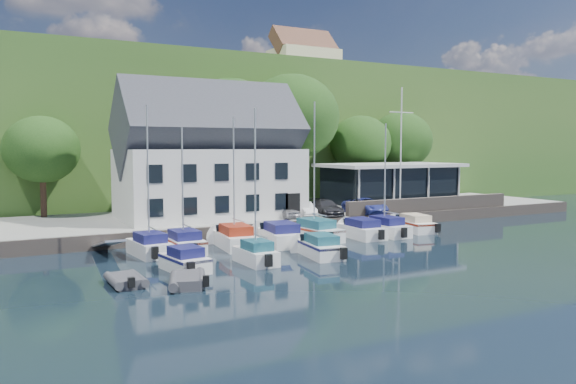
% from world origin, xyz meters
% --- Properties ---
extents(ground, '(180.00, 180.00, 0.00)m').
position_xyz_m(ground, '(0.00, 0.00, 0.00)').
color(ground, black).
rests_on(ground, ground).
extents(quay, '(60.00, 13.00, 1.00)m').
position_xyz_m(quay, '(0.00, 17.50, 0.50)').
color(quay, gray).
rests_on(quay, ground).
extents(quay_face, '(60.00, 0.30, 1.00)m').
position_xyz_m(quay_face, '(0.00, 11.00, 0.50)').
color(quay_face, '#665A51').
rests_on(quay_face, ground).
extents(hillside, '(160.00, 75.00, 16.00)m').
position_xyz_m(hillside, '(0.00, 62.00, 8.00)').
color(hillside, '#2B5620').
rests_on(hillside, ground).
extents(field_patch, '(50.00, 30.00, 0.30)m').
position_xyz_m(field_patch, '(8.00, 70.00, 16.15)').
color(field_patch, brown).
rests_on(field_patch, hillside).
extents(farmhouse, '(10.40, 7.00, 8.20)m').
position_xyz_m(farmhouse, '(22.00, 52.00, 20.10)').
color(farmhouse, beige).
rests_on(farmhouse, hillside).
extents(harbor_building, '(14.40, 8.20, 8.70)m').
position_xyz_m(harbor_building, '(-7.00, 16.50, 5.35)').
color(harbor_building, silver).
rests_on(harbor_building, quay).
extents(club_pavilion, '(13.20, 7.20, 4.10)m').
position_xyz_m(club_pavilion, '(11.00, 16.00, 3.05)').
color(club_pavilion, black).
rests_on(club_pavilion, quay).
extents(seawall, '(18.00, 0.50, 1.20)m').
position_xyz_m(seawall, '(12.00, 11.40, 1.60)').
color(seawall, '#665A51').
rests_on(seawall, quay).
extents(gangway, '(1.20, 6.00, 1.40)m').
position_xyz_m(gangway, '(-16.50, 9.00, 0.00)').
color(gangway, silver).
rests_on(gangway, ground).
extents(car_silver, '(1.38, 3.42, 1.16)m').
position_xyz_m(car_silver, '(-1.81, 13.25, 1.58)').
color(car_silver, '#B7B7BC').
rests_on(car_silver, quay).
extents(car_white, '(1.82, 3.54, 1.11)m').
position_xyz_m(car_white, '(0.21, 13.52, 1.56)').
color(car_white, silver).
rests_on(car_white, quay).
extents(car_dgrey, '(2.32, 4.57, 1.27)m').
position_xyz_m(car_dgrey, '(1.98, 13.09, 1.64)').
color(car_dgrey, '#2A292E').
rests_on(car_dgrey, quay).
extents(car_blue, '(1.68, 4.13, 1.41)m').
position_xyz_m(car_blue, '(5.64, 12.55, 1.70)').
color(car_blue, '#2E388F').
rests_on(car_blue, quay).
extents(flagpole, '(2.61, 0.20, 10.87)m').
position_xyz_m(flagpole, '(9.29, 12.40, 6.44)').
color(flagpole, silver).
rests_on(flagpole, quay).
extents(tree_0, '(5.99, 5.99, 8.19)m').
position_xyz_m(tree_0, '(-18.94, 22.77, 5.09)').
color(tree_0, '#163810').
rests_on(tree_0, quay).
extents(tree_2, '(8.74, 8.74, 11.94)m').
position_xyz_m(tree_2, '(-3.03, 21.48, 6.97)').
color(tree_2, '#163810').
rests_on(tree_2, quay).
extents(tree_3, '(9.40, 9.40, 12.85)m').
position_xyz_m(tree_3, '(3.83, 22.45, 7.42)').
color(tree_3, '#163810').
rests_on(tree_3, quay).
extents(tree_4, '(6.60, 6.60, 9.02)m').
position_xyz_m(tree_4, '(12.34, 22.76, 5.51)').
color(tree_4, '#163810').
rests_on(tree_4, quay).
extents(tree_5, '(6.97, 6.97, 9.53)m').
position_xyz_m(tree_5, '(17.63, 22.57, 5.76)').
color(tree_5, '#163810').
rests_on(tree_5, quay).
extents(boat_r1_0, '(2.44, 5.62, 8.96)m').
position_xyz_m(boat_r1_0, '(-14.22, 7.58, 4.48)').
color(boat_r1_0, white).
rests_on(boat_r1_0, ground).
extents(boat_r1_1, '(2.12, 5.73, 8.84)m').
position_xyz_m(boat_r1_1, '(-11.98, 7.79, 4.42)').
color(boat_r1_1, white).
rests_on(boat_r1_1, ground).
extents(boat_r1_2, '(2.79, 6.90, 9.49)m').
position_xyz_m(boat_r1_2, '(-8.51, 7.73, 4.74)').
color(boat_r1_2, white).
rests_on(boat_r1_2, ground).
extents(boat_r1_3, '(3.16, 6.99, 1.55)m').
position_xyz_m(boat_r1_3, '(-5.31, 7.34, 0.77)').
color(boat_r1_3, white).
rests_on(boat_r1_3, ground).
extents(boat_r1_4, '(2.90, 7.20, 9.44)m').
position_xyz_m(boat_r1_4, '(-2.25, 7.88, 4.72)').
color(boat_r1_4, white).
rests_on(boat_r1_4, ground).
extents(boat_r1_5, '(2.33, 6.36, 1.44)m').
position_xyz_m(boat_r1_5, '(1.30, 7.16, 0.72)').
color(boat_r1_5, white).
rests_on(boat_r1_5, ground).
extents(boat_r1_6, '(2.22, 6.42, 9.03)m').
position_xyz_m(boat_r1_6, '(3.46, 7.10, 4.51)').
color(boat_r1_6, white).
rests_on(boat_r1_6, ground).
extents(boat_r1_7, '(2.93, 6.49, 1.37)m').
position_xyz_m(boat_r1_7, '(6.87, 7.79, 0.68)').
color(boat_r1_7, white).
rests_on(boat_r1_7, ground).
extents(boat_r2_0, '(2.46, 4.87, 1.37)m').
position_xyz_m(boat_r2_0, '(-13.62, 2.39, 0.68)').
color(boat_r2_0, white).
rests_on(boat_r2_0, ground).
extents(boat_r2_1, '(1.81, 4.78, 8.46)m').
position_xyz_m(boat_r2_1, '(-9.45, 2.32, 4.23)').
color(boat_r2_1, white).
rests_on(boat_r2_1, ground).
extents(boat_r2_2, '(2.64, 6.02, 1.40)m').
position_xyz_m(boat_r2_2, '(-5.08, 2.47, 0.70)').
color(boat_r2_2, white).
rests_on(boat_r2_2, ground).
extents(dinghy_0, '(1.74, 2.83, 0.65)m').
position_xyz_m(dinghy_0, '(-17.09, 0.73, 0.33)').
color(dinghy_0, '#3A3A40').
rests_on(dinghy_0, ground).
extents(dinghy_1, '(2.73, 3.52, 0.72)m').
position_xyz_m(dinghy_1, '(-14.48, -0.74, 0.36)').
color(dinghy_1, '#3A3A40').
rests_on(dinghy_1, ground).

